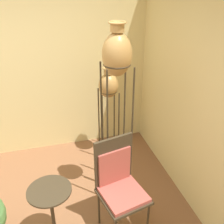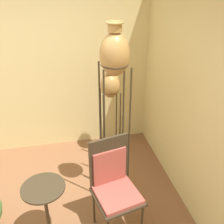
{
  "view_description": "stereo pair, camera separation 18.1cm",
  "coord_description": "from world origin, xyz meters",
  "px_view_note": "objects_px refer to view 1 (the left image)",
  "views": [
    {
      "loc": [
        0.4,
        -1.82,
        2.56
      ],
      "look_at": [
        1.21,
        1.12,
        0.95
      ],
      "focal_mm": 42.0,
      "sensor_mm": 36.0,
      "label": 1
    },
    {
      "loc": [
        0.58,
        -1.86,
        2.56
      ],
      "look_at": [
        1.21,
        1.12,
        0.95
      ],
      "focal_mm": 42.0,
      "sensor_mm": 36.0,
      "label": 2
    }
  ],
  "objects_px": {
    "side_table": "(51,205)",
    "vase_stand_tall": "(117,59)",
    "chair": "(119,182)",
    "vase_stand_medium": "(108,87)"
  },
  "relations": [
    {
      "from": "vase_stand_tall",
      "to": "chair",
      "type": "distance_m",
      "value": 1.29
    },
    {
      "from": "chair",
      "to": "vase_stand_tall",
      "type": "bearing_deg",
      "value": 64.39
    },
    {
      "from": "vase_stand_tall",
      "to": "chair",
      "type": "relative_size",
      "value": 1.95
    },
    {
      "from": "side_table",
      "to": "vase_stand_medium",
      "type": "bearing_deg",
      "value": 55.21
    },
    {
      "from": "chair",
      "to": "side_table",
      "type": "height_order",
      "value": "chair"
    },
    {
      "from": "vase_stand_tall",
      "to": "vase_stand_medium",
      "type": "distance_m",
      "value": 1.05
    },
    {
      "from": "chair",
      "to": "vase_stand_medium",
      "type": "bearing_deg",
      "value": 67.18
    },
    {
      "from": "side_table",
      "to": "vase_stand_tall",
      "type": "bearing_deg",
      "value": 33.71
    },
    {
      "from": "vase_stand_tall",
      "to": "chair",
      "type": "bearing_deg",
      "value": -102.95
    },
    {
      "from": "vase_stand_medium",
      "to": "vase_stand_tall",
      "type": "bearing_deg",
      "value": -98.34
    }
  ]
}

